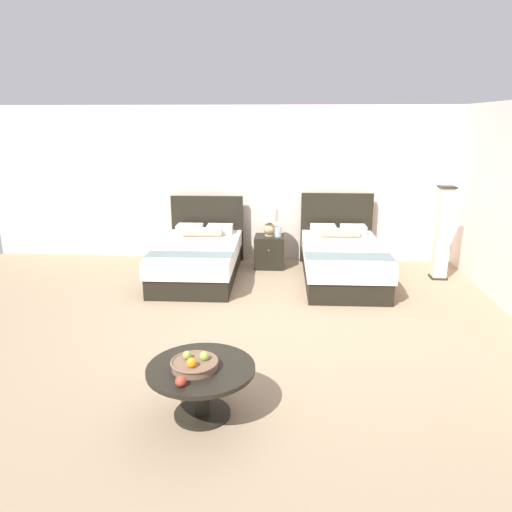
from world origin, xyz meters
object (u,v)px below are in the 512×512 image
Objects in this scene: nightstand at (269,252)px; table_lamp at (270,219)px; floor_lamp_corner at (442,233)px; vase at (278,232)px; loose_apple at (181,381)px; fruit_bowl at (195,364)px; bed_near_window at (199,258)px; bed_near_corner at (342,260)px; coffee_table at (201,379)px.

nightstand is 0.53m from table_lamp.
vase is at bearing 171.47° from floor_lamp_corner.
floor_lamp_corner is at bearing 53.11° from loose_apple.
fruit_bowl is 4.82m from floor_lamp_corner.
loose_apple is (-0.46, -4.47, -0.31)m from table_lamp.
table_lamp is 4.51m from loose_apple.
nightstand is at bearing 29.28° from bed_near_window.
nightstand is 4.48m from loose_apple.
bed_near_window is 0.99× the size of bed_near_corner.
bed_near_corner is at bearing 0.01° from bed_near_window.
floor_lamp_corner reaches higher than nightstand.
bed_near_window is at bearing -155.25° from vase.
vase is (0.14, -0.04, 0.34)m from nightstand.
fruit_bowl is at bearing -95.52° from table_lamp.
bed_near_corner is 4.07× the size of nightstand.
table_lamp is at bearing 90.00° from nightstand.
bed_near_corner is 3.86m from coffee_table.
bed_near_corner is 1.51× the size of floor_lamp_corner.
fruit_bowl is at bearing -112.80° from bed_near_corner.
loose_apple is at bearing -95.87° from nightstand.
table_lamp reaches higher than coffee_table.
table_lamp is 0.24m from vase.
vase is at bearing 150.50° from bed_near_corner.
bed_near_corner is at bearing -172.99° from floor_lamp_corner.
bed_near_window is 1.34m from vase.
vase is 0.19× the size of coffee_table.
coffee_table is at bearing -79.16° from bed_near_window.
loose_apple is at bearing -97.71° from vase.
vase reaches higher than loose_apple.
floor_lamp_corner is at bearing -8.53° from vase.
bed_near_window is 2.15m from bed_near_corner.
fruit_bowl is at bearing -95.54° from nightstand.
bed_near_corner is at bearing 67.20° from fruit_bowl.
loose_apple is at bearing -81.33° from bed_near_window.
bed_near_window is 2.42× the size of coffee_table.
bed_near_window reaches higher than coffee_table.
bed_near_window is 3.91m from loose_apple.
table_lamp is 4.22m from coffee_table.
bed_near_window is 3.63m from coffee_table.
bed_near_corner reaches higher than fruit_bowl.
fruit_bowl is 4.60× the size of loose_apple.
bed_near_window is at bearing -149.89° from table_lamp.
vase is at bearing 83.01° from coffee_table.
bed_near_corner is 5.59× the size of fruit_bowl.
vase is 2.01× the size of loose_apple.
bed_near_corner is at bearing -29.50° from vase.
bed_near_window is 12.64× the size of vase.
fruit_bowl reaches higher than nightstand.
bed_near_corner is at bearing -28.74° from table_lamp.
coffee_table is at bearing -96.99° from vase.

